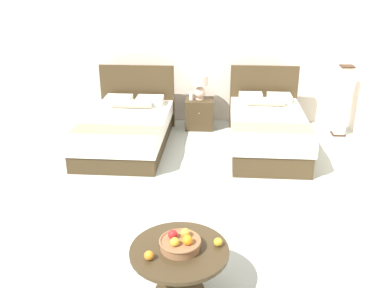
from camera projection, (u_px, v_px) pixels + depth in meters
The scene contains 12 objects.
ground_plane at pixel (190, 202), 5.31m from camera, with size 9.23×9.96×0.02m, color #AFB6AC.
wall_back at pixel (200, 47), 7.73m from camera, with size 9.23×0.12×2.74m, color silver.
bed_near_window at pixel (127, 129), 6.90m from camera, with size 1.36×2.18×1.12m.
bed_near_corner at pixel (267, 130), 6.76m from camera, with size 1.21×2.13×1.14m.
nightstand at pixel (200, 114), 7.69m from camera, with size 0.50×0.46×0.53m.
table_lamp at pixel (200, 85), 7.51m from camera, with size 0.29×0.29×0.43m.
vase at pixel (191, 96), 7.54m from camera, with size 0.07×0.07×0.14m.
coffee_table at pixel (179, 260), 3.68m from camera, with size 0.86×0.86×0.46m.
fruit_bowl at pixel (180, 243), 3.62m from camera, with size 0.36×0.36×0.16m.
loose_apple at pixel (218, 242), 3.66m from camera, with size 0.08×0.08×0.08m.
loose_orange at pixel (149, 256), 3.49m from camera, with size 0.08×0.08×0.08m.
floor_lamp_corner at pixel (342, 101), 7.23m from camera, with size 0.22×0.22×1.22m.
Camera 1 is at (0.28, -4.64, 2.67)m, focal length 39.83 mm.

